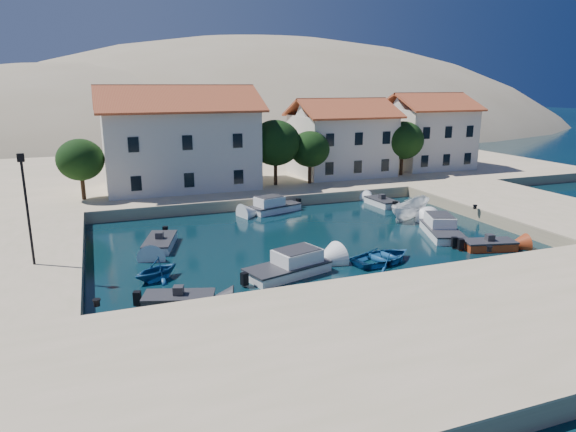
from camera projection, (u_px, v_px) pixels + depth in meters
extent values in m
plane|color=black|center=(380.00, 290.00, 27.74)|extent=(400.00, 400.00, 0.00)
cube|color=tan|center=(451.00, 329.00, 22.18)|extent=(52.00, 12.00, 1.00)
cube|color=tan|center=(529.00, 209.00, 43.70)|extent=(11.00, 20.00, 1.00)
cube|color=tan|center=(11.00, 264.00, 30.17)|extent=(8.00, 20.00, 1.00)
cube|color=tan|center=(234.00, 171.00, 62.74)|extent=(80.00, 36.00, 1.00)
ellipsoid|color=#9B8969|center=(116.00, 211.00, 128.96)|extent=(198.00, 126.00, 72.00)
ellipsoid|color=#9B8969|center=(262.00, 200.00, 163.74)|extent=(220.00, 176.00, 99.00)
cube|color=silver|center=(180.00, 148.00, 49.88)|extent=(14.00, 9.00, 7.50)
pyramid|color=#A73E25|center=(177.00, 97.00, 48.68)|extent=(14.70, 9.45, 2.20)
cube|color=silver|center=(341.00, 145.00, 57.08)|extent=(10.00, 8.00, 6.50)
pyramid|color=#A73E25|center=(342.00, 107.00, 56.05)|extent=(10.50, 8.40, 1.80)
cube|color=silver|center=(427.00, 138.00, 62.03)|extent=(9.00, 8.00, 7.00)
pyramid|color=#A73E25|center=(429.00, 101.00, 60.94)|extent=(9.45, 8.40, 1.80)
cylinder|color=#382314|center=(83.00, 185.00, 44.70)|extent=(0.36, 0.36, 2.50)
ellipsoid|color=black|center=(80.00, 160.00, 44.14)|extent=(4.00, 4.00, 3.60)
cylinder|color=#382314|center=(276.00, 170.00, 51.26)|extent=(0.36, 0.36, 3.00)
ellipsoid|color=black|center=(275.00, 143.00, 50.59)|extent=(5.00, 5.00, 4.50)
cylinder|color=#382314|center=(310.00, 171.00, 52.07)|extent=(0.36, 0.36, 2.50)
ellipsoid|color=black|center=(310.00, 149.00, 51.51)|extent=(4.00, 4.00, 3.60)
cylinder|color=#382314|center=(401.00, 163.00, 56.88)|extent=(0.36, 0.36, 2.75)
ellipsoid|color=black|center=(403.00, 140.00, 56.27)|extent=(4.60, 4.60, 4.14)
cylinder|color=black|center=(28.00, 212.00, 28.01)|extent=(0.14, 0.14, 6.00)
cube|color=black|center=(21.00, 158.00, 27.26)|extent=(0.35, 0.25, 0.45)
cylinder|color=black|center=(97.00, 303.00, 23.29)|extent=(0.36, 0.36, 0.30)
cylinder|color=black|center=(489.00, 249.00, 30.92)|extent=(0.36, 0.36, 0.30)
cylinder|color=black|center=(475.00, 207.00, 41.56)|extent=(0.36, 0.36, 0.30)
cube|color=#2D2D31|center=(179.00, 301.00, 25.67)|extent=(3.73, 2.51, 0.90)
cube|color=#2D2D31|center=(179.00, 295.00, 25.59)|extent=(3.82, 2.57, 0.10)
cube|color=#2D2D31|center=(178.00, 291.00, 25.54)|extent=(0.63, 0.63, 0.50)
cube|color=white|center=(288.00, 271.00, 29.86)|extent=(5.35, 3.43, 0.90)
cube|color=#2D2D31|center=(288.00, 265.00, 29.78)|extent=(5.47, 3.50, 0.10)
cube|color=white|center=(288.00, 259.00, 29.69)|extent=(3.02, 2.47, 0.90)
imported|color=navy|center=(383.00, 262.00, 32.11)|extent=(5.00, 4.09, 0.91)
cube|color=#9A3616|center=(489.00, 246.00, 34.50)|extent=(3.62, 2.25, 0.90)
cube|color=#2D2D31|center=(490.00, 241.00, 34.42)|extent=(3.71, 2.29, 0.10)
cube|color=#2D2D31|center=(490.00, 238.00, 34.36)|extent=(0.60, 0.60, 0.50)
cube|color=white|center=(442.00, 233.00, 37.60)|extent=(3.74, 5.44, 0.90)
cube|color=#2D2D31|center=(442.00, 228.00, 37.52)|extent=(3.82, 5.56, 0.10)
cube|color=white|center=(442.00, 223.00, 37.43)|extent=(2.59, 3.12, 0.90)
imported|color=white|center=(409.00, 219.00, 42.45)|extent=(5.02, 3.55, 1.82)
cube|color=white|center=(382.00, 203.00, 47.09)|extent=(1.83, 3.50, 0.90)
cube|color=#2D2D31|center=(382.00, 199.00, 47.01)|extent=(1.87, 3.58, 0.10)
cube|color=#2D2D31|center=(382.00, 197.00, 46.96)|extent=(0.53, 0.53, 0.50)
imported|color=navy|center=(157.00, 279.00, 29.22)|extent=(3.61, 3.46, 1.47)
cube|color=white|center=(160.00, 244.00, 34.99)|extent=(2.84, 4.31, 0.90)
cube|color=#2D2D31|center=(160.00, 239.00, 34.91)|extent=(2.90, 4.41, 0.10)
cube|color=#2D2D31|center=(159.00, 236.00, 34.85)|extent=(0.62, 0.62, 0.50)
cube|color=white|center=(275.00, 209.00, 44.81)|extent=(4.73, 3.08, 0.90)
cube|color=#2D2D31|center=(275.00, 205.00, 44.73)|extent=(4.84, 3.15, 0.10)
cube|color=white|center=(275.00, 201.00, 44.64)|extent=(2.68, 2.20, 0.90)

